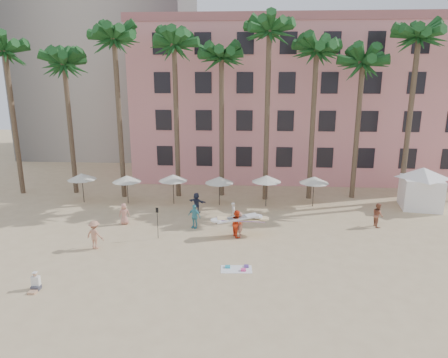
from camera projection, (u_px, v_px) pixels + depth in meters
The scene contains 11 objects.
ground at pixel (221, 274), 22.40m from camera, with size 120.00×120.00×0.00m, color #D1B789.
pink_hotel at pixel (298, 102), 45.12m from camera, with size 35.00×14.00×16.00m, color pink.
palm_row at pixel (239, 50), 33.63m from camera, with size 44.40×5.40×16.30m.
umbrella_row at pixel (196, 178), 34.08m from camera, with size 22.50×2.70×2.73m.
cabana at pixel (422, 184), 33.28m from camera, with size 5.17×5.17×3.50m.
beach_towel at pixel (237, 269), 23.01m from camera, with size 1.85×1.10×0.14m.
carrier_yellow at pixel (241, 222), 27.59m from camera, with size 3.35×1.37×1.73m.
carrier_white at pixel (237, 223), 27.52m from camera, with size 3.04×1.67×1.90m.
beachgoers at pixel (199, 217), 29.07m from camera, with size 20.44×8.47×1.88m.
paddle at pixel (157, 219), 27.04m from camera, with size 0.18×0.04×2.23m.
seated_man at pixel (35, 284), 20.72m from camera, with size 0.43×0.74×0.97m.
Camera 1 is at (1.43, -20.30, 10.79)m, focal length 32.00 mm.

